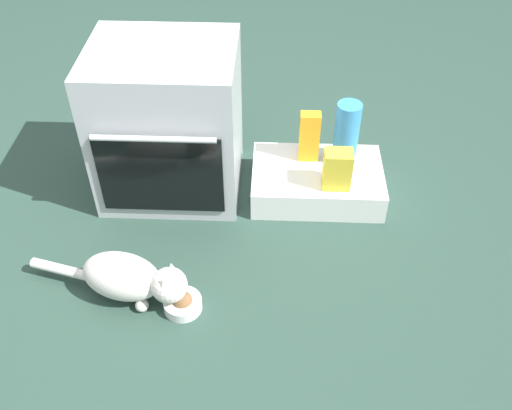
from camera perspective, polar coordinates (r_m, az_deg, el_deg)
The scene contains 8 objects.
ground at distance 2.49m, azimuth -9.30°, elevation -3.41°, with size 8.00×8.00×0.00m, color #284238.
oven at distance 2.55m, azimuth -8.76°, elevation 8.12°, with size 0.61×0.57×0.69m.
pantry_cabinet at distance 2.65m, azimuth 6.09°, elevation 2.38°, with size 0.59×0.39×0.14m, color white.
food_bowl at distance 2.21m, azimuth -7.34°, elevation -9.70°, with size 0.15×0.15×0.08m.
cat at distance 2.22m, azimuth -12.49°, elevation -7.13°, with size 0.65×0.25×0.20m.
juice_carton at distance 2.60m, azimuth 5.36°, elevation 6.82°, with size 0.09×0.06×0.24m, color orange.
water_bottle at distance 2.58m, azimuth 9.02°, elevation 7.07°, with size 0.11×0.11×0.30m, color #388CD1.
snack_bag at distance 2.47m, azimuth 8.12°, elevation 3.55°, with size 0.12×0.09×0.18m, color yellow.
Camera 1 is at (0.47, -1.69, 1.76)m, focal length 40.05 mm.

